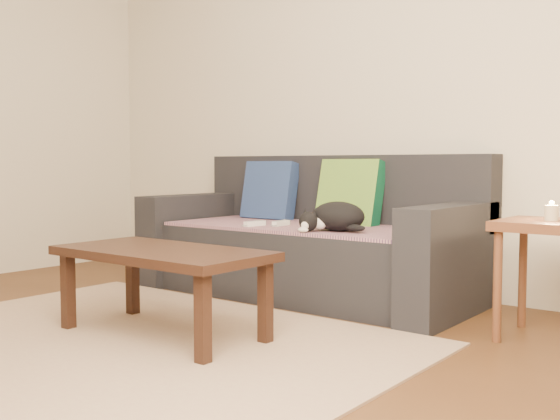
{
  "coord_description": "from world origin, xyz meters",
  "views": [
    {
      "loc": [
        2.35,
        -1.75,
        0.81
      ],
      "look_at": [
        0.05,
        1.2,
        0.55
      ],
      "focal_mm": 42.0,
      "sensor_mm": 36.0,
      "label": 1
    }
  ],
  "objects_px": {
    "sofa": "(310,245)",
    "coffee_table": "(162,260)",
    "side_table": "(551,242)",
    "wii_remote_b": "(255,224)",
    "wii_remote_a": "(281,223)",
    "cat": "(335,217)"
  },
  "relations": [
    {
      "from": "wii_remote_a",
      "to": "wii_remote_b",
      "type": "relative_size",
      "value": 1.0
    },
    {
      "from": "wii_remote_a",
      "to": "coffee_table",
      "type": "distance_m",
      "value": 1.08
    },
    {
      "from": "sofa",
      "to": "cat",
      "type": "relative_size",
      "value": 5.45
    },
    {
      "from": "wii_remote_a",
      "to": "side_table",
      "type": "xyz_separation_m",
      "value": [
        1.57,
        -0.01,
        0.0
      ]
    },
    {
      "from": "side_table",
      "to": "coffee_table",
      "type": "distance_m",
      "value": 1.79
    },
    {
      "from": "sofa",
      "to": "wii_remote_a",
      "type": "height_order",
      "value": "sofa"
    },
    {
      "from": "cat",
      "to": "wii_remote_a",
      "type": "bearing_deg",
      "value": 155.69
    },
    {
      "from": "wii_remote_b",
      "to": "side_table",
      "type": "height_order",
      "value": "side_table"
    },
    {
      "from": "wii_remote_a",
      "to": "side_table",
      "type": "distance_m",
      "value": 1.57
    },
    {
      "from": "cat",
      "to": "wii_remote_a",
      "type": "relative_size",
      "value": 2.57
    },
    {
      "from": "sofa",
      "to": "wii_remote_b",
      "type": "height_order",
      "value": "sofa"
    },
    {
      "from": "sofa",
      "to": "coffee_table",
      "type": "xyz_separation_m",
      "value": [
        0.05,
        -1.27,
        0.06
      ]
    },
    {
      "from": "cat",
      "to": "wii_remote_a",
      "type": "distance_m",
      "value": 0.45
    },
    {
      "from": "wii_remote_b",
      "to": "coffee_table",
      "type": "xyz_separation_m",
      "value": [
        0.24,
        -0.95,
        -0.09
      ]
    },
    {
      "from": "wii_remote_a",
      "to": "wii_remote_b",
      "type": "bearing_deg",
      "value": 131.33
    },
    {
      "from": "side_table",
      "to": "coffee_table",
      "type": "relative_size",
      "value": 0.53
    },
    {
      "from": "sofa",
      "to": "wii_remote_a",
      "type": "distance_m",
      "value": 0.26
    },
    {
      "from": "wii_remote_a",
      "to": "side_table",
      "type": "height_order",
      "value": "side_table"
    },
    {
      "from": "wii_remote_b",
      "to": "side_table",
      "type": "relative_size",
      "value": 0.27
    },
    {
      "from": "side_table",
      "to": "wii_remote_b",
      "type": "bearing_deg",
      "value": -176.36
    },
    {
      "from": "side_table",
      "to": "sofa",
      "type": "bearing_deg",
      "value": 171.98
    },
    {
      "from": "wii_remote_b",
      "to": "sofa",
      "type": "bearing_deg",
      "value": -22.59
    }
  ]
}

